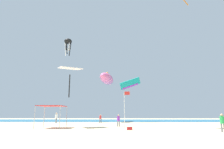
{
  "coord_description": "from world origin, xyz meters",
  "views": [
    {
      "loc": [
        1.18,
        -21.38,
        1.59
      ],
      "look_at": [
        0.1,
        15.88,
        9.36
      ],
      "focal_mm": 30.65,
      "sensor_mm": 36.0,
      "label": 1
    }
  ],
  "objects": [
    {
      "name": "kite_diamond_white",
      "position": [
        -5.04,
        2.91,
        7.31
      ],
      "size": [
        3.81,
        3.8,
        4.07
      ],
      "rotation": [
        0.0,
        0.0,
        0.48
      ],
      "color": "white"
    },
    {
      "name": "banner_flag",
      "position": [
        1.94,
        -1.37,
        2.35
      ],
      "size": [
        0.61,
        0.06,
        3.93
      ],
      "color": "silver",
      "rests_on": "ground"
    },
    {
      "name": "person_central",
      "position": [
        1.28,
        4.84,
        0.93
      ],
      "size": [
        0.37,
        0.37,
        1.58
      ],
      "rotation": [
        0.0,
        0.0,
        3.76
      ],
      "color": "slate",
      "rests_on": "ground"
    },
    {
      "name": "canopy_tent",
      "position": [
        -6.72,
        1.73,
        2.46
      ],
      "size": [
        2.94,
        2.96,
        2.6
      ],
      "color": "#B2B2B7",
      "rests_on": "ground"
    },
    {
      "name": "person_near_tent",
      "position": [
        -10.24,
        14.71,
        1.12
      ],
      "size": [
        0.45,
        0.51,
        1.91
      ],
      "rotation": [
        0.0,
        0.0,
        1.68
      ],
      "color": "slate",
      "rests_on": "ground"
    },
    {
      "name": "kite_octopus_black",
      "position": [
        -10.15,
        19.84,
        17.85
      ],
      "size": [
        2.29,
        2.29,
        4.08
      ],
      "rotation": [
        0.0,
        0.0,
        4.28
      ],
      "color": "black"
    },
    {
      "name": "kite_inflatable_pink",
      "position": [
        -1.19,
        20.95,
        9.46
      ],
      "size": [
        3.87,
        8.35,
        2.91
      ],
      "rotation": [
        0.0,
        0.0,
        4.53
      ],
      "color": "pink"
    },
    {
      "name": "ocean_strip",
      "position": [
        0.0,
        29.47,
        0.01
      ],
      "size": [
        110.0,
        20.5,
        0.03
      ],
      "primitive_type": "cube",
      "color": "#1E6B93",
      "rests_on": "ground"
    },
    {
      "name": "ground",
      "position": [
        0.0,
        0.0,
        -0.05
      ],
      "size": [
        110.0,
        110.0,
        0.1
      ],
      "primitive_type": "cube",
      "color": "beige"
    },
    {
      "name": "kite_parafoil_teal",
      "position": [
        3.95,
        19.52,
        8.11
      ],
      "size": [
        4.64,
        2.49,
        3.06
      ],
      "rotation": [
        0.0,
        0.0,
        3.53
      ],
      "color": "teal"
    },
    {
      "name": "cooler_box",
      "position": [
        2.41,
        -0.84,
        0.18
      ],
      "size": [
        0.57,
        0.37,
        0.35
      ],
      "color": "red",
      "rests_on": "ground"
    },
    {
      "name": "person_leftmost",
      "position": [
        -2.06,
        15.21,
        0.92
      ],
      "size": [
        0.4,
        0.37,
        1.57
      ],
      "rotation": [
        0.0,
        0.0,
        0.38
      ],
      "color": "slate",
      "rests_on": "ground"
    },
    {
      "name": "person_rightmost",
      "position": [
        10.84,
        -2.96,
        0.97
      ],
      "size": [
        0.44,
        0.39,
        1.65
      ],
      "rotation": [
        0.0,
        0.0,
        0.19
      ],
      "color": "slate",
      "rests_on": "ground"
    }
  ]
}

